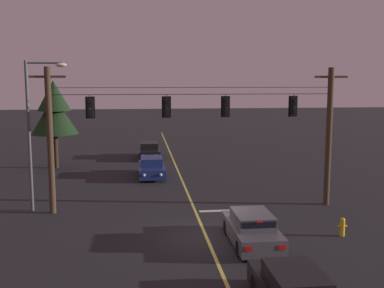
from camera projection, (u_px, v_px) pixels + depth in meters
name	position (u px, v px, depth m)	size (l,w,h in m)	color
ground_plane	(206.00, 236.00, 20.48)	(180.00, 180.00, 0.00)	black
lane_centre_stripe	(183.00, 184.00, 30.84)	(0.14, 60.00, 0.01)	#D1C64C
stop_bar_paint	(231.00, 210.00, 24.56)	(3.40, 0.36, 0.01)	silver
signal_span_assembly	(194.00, 136.00, 24.39)	(16.56, 0.32, 7.51)	#423021
traffic_light_leftmost	(90.00, 108.00, 23.56)	(0.48, 0.41, 1.22)	black
traffic_light_left_inner	(167.00, 107.00, 24.00)	(0.48, 0.41, 1.22)	black
traffic_light_centre	(226.00, 107.00, 24.35)	(0.48, 0.41, 1.22)	black
traffic_light_right_inner	(294.00, 106.00, 24.76)	(0.48, 0.41, 1.22)	black
car_waiting_near_lane	(252.00, 229.00, 19.48)	(1.80, 4.33, 1.39)	#4C4C51
car_oncoming_lead	(152.00, 168.00, 33.02)	(1.80, 4.42, 1.39)	navy
car_oncoming_trailing	(149.00, 151.00, 40.82)	(1.80, 4.42, 1.39)	black
street_lamp_corner	(35.00, 122.00, 23.89)	(2.11, 0.30, 7.83)	#4C4F54
tree_verge_near	(54.00, 110.00, 35.68)	(3.59, 3.59, 6.81)	#332316
fire_hydrant	(342.00, 226.00, 20.48)	(0.44, 0.22, 0.84)	gold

